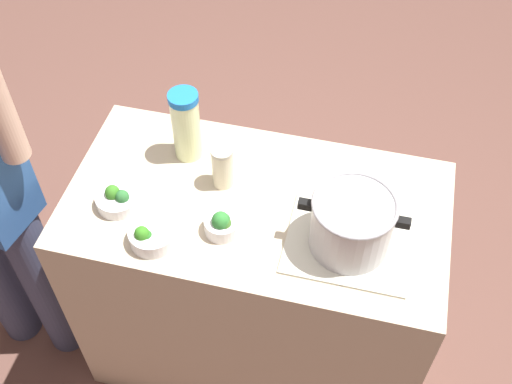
{
  "coord_description": "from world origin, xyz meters",
  "views": [
    {
      "loc": [
        -0.28,
        1.16,
        2.36
      ],
      "look_at": [
        0.0,
        0.0,
        0.95
      ],
      "focal_mm": 44.78,
      "sensor_mm": 36.0,
      "label": 1
    }
  ],
  "objects_px": {
    "lemonade_pitcher": "(186,125)",
    "broccoli_bowl_center": "(222,224)",
    "broccoli_bowl_back": "(118,199)",
    "cooking_pot": "(352,223)",
    "mason_jar": "(223,166)",
    "broccoli_bowl_front": "(151,235)"
  },
  "relations": [
    {
      "from": "lemonade_pitcher",
      "to": "broccoli_bowl_center",
      "type": "distance_m",
      "value": 0.34
    },
    {
      "from": "broccoli_bowl_center",
      "to": "broccoli_bowl_back",
      "type": "bearing_deg",
      "value": -3.96
    },
    {
      "from": "cooking_pot",
      "to": "lemonade_pitcher",
      "type": "height_order",
      "value": "lemonade_pitcher"
    },
    {
      "from": "cooking_pot",
      "to": "broccoli_bowl_center",
      "type": "relative_size",
      "value": 2.96
    },
    {
      "from": "mason_jar",
      "to": "broccoli_bowl_back",
      "type": "relative_size",
      "value": 1.12
    },
    {
      "from": "broccoli_bowl_center",
      "to": "broccoli_bowl_back",
      "type": "xyz_separation_m",
      "value": [
        0.32,
        -0.02,
        -0.01
      ]
    },
    {
      "from": "broccoli_bowl_back",
      "to": "broccoli_bowl_center",
      "type": "bearing_deg",
      "value": 176.04
    },
    {
      "from": "lemonade_pitcher",
      "to": "broccoli_bowl_back",
      "type": "bearing_deg",
      "value": 60.9
    },
    {
      "from": "mason_jar",
      "to": "broccoli_bowl_center",
      "type": "height_order",
      "value": "mason_jar"
    },
    {
      "from": "mason_jar",
      "to": "lemonade_pitcher",
      "type": "bearing_deg",
      "value": -33.96
    },
    {
      "from": "cooking_pot",
      "to": "lemonade_pitcher",
      "type": "bearing_deg",
      "value": -23.28
    },
    {
      "from": "broccoli_bowl_center",
      "to": "cooking_pot",
      "type": "bearing_deg",
      "value": -173.65
    },
    {
      "from": "cooking_pot",
      "to": "broccoli_bowl_front",
      "type": "distance_m",
      "value": 0.56
    },
    {
      "from": "lemonade_pitcher",
      "to": "broccoli_bowl_center",
      "type": "relative_size",
      "value": 2.4
    },
    {
      "from": "broccoli_bowl_back",
      "to": "mason_jar",
      "type": "bearing_deg",
      "value": -150.7
    },
    {
      "from": "mason_jar",
      "to": "broccoli_bowl_back",
      "type": "xyz_separation_m",
      "value": [
        0.28,
        0.16,
        -0.05
      ]
    },
    {
      "from": "cooking_pot",
      "to": "broccoli_bowl_back",
      "type": "height_order",
      "value": "cooking_pot"
    },
    {
      "from": "cooking_pot",
      "to": "broccoli_bowl_back",
      "type": "distance_m",
      "value": 0.68
    },
    {
      "from": "broccoli_bowl_center",
      "to": "broccoli_bowl_back",
      "type": "relative_size",
      "value": 0.79
    },
    {
      "from": "broccoli_bowl_front",
      "to": "broccoli_bowl_center",
      "type": "distance_m",
      "value": 0.2
    },
    {
      "from": "lemonade_pitcher",
      "to": "broccoli_bowl_front",
      "type": "relative_size",
      "value": 1.82
    },
    {
      "from": "mason_jar",
      "to": "broccoli_bowl_center",
      "type": "relative_size",
      "value": 1.42
    }
  ]
}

